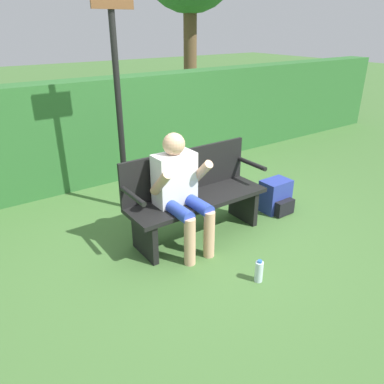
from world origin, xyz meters
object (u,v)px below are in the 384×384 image
object	(u,v)px
person_seated	(180,187)
water_bottle	(259,271)
signpost	(117,85)
park_bench	(194,195)
backpack	(276,197)

from	to	relation	value
person_seated	water_bottle	bearing A→B (deg)	-75.48
person_seated	water_bottle	distance (m)	1.09
person_seated	signpost	distance (m)	1.41
park_bench	signpost	distance (m)	1.49
park_bench	backpack	bearing A→B (deg)	-6.84
person_seated	water_bottle	xyz separation A→B (m)	(0.23, -0.91, -0.56)
water_bottle	backpack	bearing A→B (deg)	37.52
signpost	park_bench	bearing A→B (deg)	-72.14
park_bench	signpost	world-z (taller)	signpost
park_bench	water_bottle	distance (m)	1.09
park_bench	water_bottle	xyz separation A→B (m)	(-0.02, -1.03, -0.36)
park_bench	water_bottle	world-z (taller)	park_bench
park_bench	person_seated	size ratio (longest dim) A/B	1.31
park_bench	water_bottle	size ratio (longest dim) A/B	7.05
backpack	park_bench	bearing A→B (deg)	173.16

